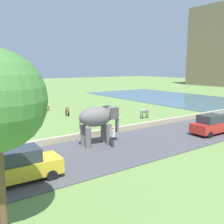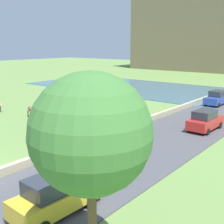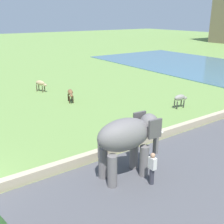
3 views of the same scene
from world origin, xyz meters
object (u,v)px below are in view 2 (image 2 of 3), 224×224
(person_beside_elephant, at_px, (121,144))
(car_red, at_px, (205,120))
(cow_brown, at_px, (31,110))
(elephant, at_px, (102,125))
(car_blue, at_px, (217,98))
(car_yellow, at_px, (55,195))
(cow_grey, at_px, (123,107))

(person_beside_elephant, relative_size, car_red, 0.40)
(car_red, bearing_deg, cow_brown, -156.78)
(elephant, relative_size, car_blue, 0.87)
(car_yellow, bearing_deg, cow_brown, 147.28)
(car_red, distance_m, cow_grey, 8.85)
(elephant, bearing_deg, car_red, 72.34)
(person_beside_elephant, height_order, car_yellow, car_yellow)
(car_yellow, xyz_separation_m, cow_brown, (-15.48, 9.94, -0.06))
(car_blue, height_order, car_yellow, same)
(car_red, relative_size, cow_grey, 2.89)
(car_blue, bearing_deg, elephant, -89.96)
(car_red, relative_size, cow_brown, 2.85)
(car_blue, bearing_deg, car_yellow, -83.59)
(car_red, bearing_deg, cow_grey, 179.26)
(car_blue, relative_size, cow_grey, 2.90)
(elephant, distance_m, person_beside_elephant, 1.74)
(person_beside_elephant, bearing_deg, cow_brown, 168.51)
(car_yellow, distance_m, cow_brown, 18.40)
(car_blue, distance_m, car_yellow, 28.19)
(car_red, distance_m, car_yellow, 16.58)
(elephant, xyz_separation_m, car_yellow, (3.13, -6.75, -1.14))
(car_blue, xyz_separation_m, cow_grey, (-5.70, -11.32, -0.06))
(person_beside_elephant, relative_size, cow_brown, 1.15)
(car_yellow, bearing_deg, elephant, 114.91)
(car_red, xyz_separation_m, cow_brown, (-15.48, -6.64, -0.06))
(car_yellow, distance_m, cow_grey, 18.90)
(elephant, distance_m, car_red, 10.39)
(person_beside_elephant, xyz_separation_m, car_blue, (-1.23, 20.83, 0.03))
(cow_brown, bearing_deg, car_yellow, -32.72)
(car_yellow, bearing_deg, car_blue, 96.41)
(cow_grey, bearing_deg, car_blue, 63.25)
(cow_grey, bearing_deg, person_beside_elephant, -53.90)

